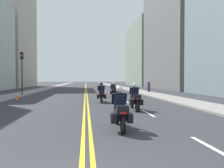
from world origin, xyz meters
name	(u,v)px	position (x,y,z in m)	size (l,w,h in m)	color
ground_plane	(86,87)	(0.00, 48.00, 0.00)	(264.00, 264.00, 0.00)	#303135
sidewalk_left	(52,87)	(-8.00, 48.00, 0.06)	(2.66, 144.00, 0.12)	gray
sidewalk_right	(118,87)	(8.00, 48.00, 0.06)	(2.66, 144.00, 0.12)	gray
centreline_yellow_inner	(85,87)	(-0.12, 48.00, 0.00)	(0.12, 132.00, 0.01)	yellow
centreline_yellow_outer	(86,87)	(0.12, 48.00, 0.00)	(0.12, 132.00, 0.01)	yellow
lane_dashes_white	(107,91)	(3.33, 29.00, 0.00)	(0.14, 56.40, 0.01)	silver
building_right_1	(173,13)	(17.16, 36.16, 14.89)	(6.46, 19.49, 29.78)	slate
building_left_2	(10,37)	(-18.49, 50.50, 12.14)	(9.12, 16.94, 24.27)	#A69E95
building_right_2	(147,55)	(18.43, 58.19, 9.23)	(9.00, 21.26, 18.45)	gray
motorcycle_0	(120,111)	(1.22, 4.50, 0.66)	(0.77, 2.20, 1.61)	black
motorcycle_1	(135,99)	(2.89, 9.13, 0.67)	(0.77, 2.33, 1.64)	black
motorcycle_2	(101,94)	(1.21, 13.60, 0.67)	(0.77, 2.11, 1.62)	black
motorcycle_3	(113,91)	(2.82, 18.31, 0.64)	(0.77, 2.27, 1.59)	black
traffic_cone_0	(17,96)	(-5.96, 15.78, 0.41)	(0.32, 0.32, 0.82)	black
traffic_light_near	(22,66)	(-7.06, 21.08, 3.36)	(0.28, 0.38, 4.88)	black
pedestrian_0	(149,86)	(8.79, 25.17, 0.87)	(0.42, 0.40, 1.69)	#282539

